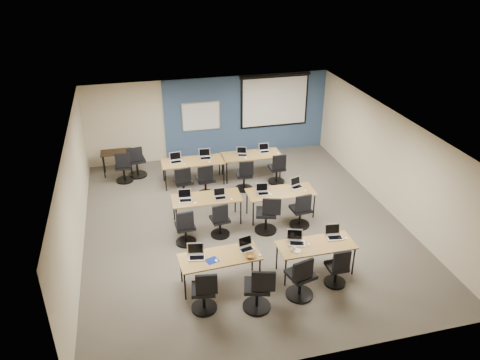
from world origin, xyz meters
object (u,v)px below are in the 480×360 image
object	(u,v)px
task_chair_0	(204,294)
laptop_2	(296,240)
laptop_8	(176,159)
laptop_10	(242,153)
task_chair_3	(337,270)
training_table_front_left	(220,258)
training_table_mid_right	(281,193)
laptop_9	(205,156)
laptop_11	(264,150)
task_chair_6	(267,217)
training_table_front_right	(316,246)
laptop_5	(220,195)
task_chair_10	(245,178)
laptop_0	(196,254)
task_chair_1	(258,292)
whiteboard	(201,116)
utility_table	(116,154)
laptop_6	(263,191)
task_chair_7	(301,213)
training_table_back_left	(193,162)
laptop_4	(185,198)
task_chair_9	(206,183)
task_chair_8	(183,185)
spare_chair_b	(124,169)
task_chair_4	(186,230)
laptop_1	(246,246)
task_chair_11	(277,171)
task_chair_5	(220,223)
laptop_3	(334,234)
task_chair_2	(301,280)
laptop_7	(296,185)
training_table_mid_left	(207,199)
projector_screen	(275,98)
training_table_back_right	(251,156)

from	to	relation	value
task_chair_0	laptop_2	distance (m)	2.35
laptop_8	laptop_10	world-z (taller)	laptop_8
task_chair_3	training_table_front_left	bearing A→B (deg)	165.00
training_table_mid_right	laptop_9	distance (m)	3.00
laptop_11	task_chair_6	bearing A→B (deg)	-104.18
training_table_front_right	laptop_5	bearing A→B (deg)	122.04
task_chair_10	laptop_11	distance (m)	1.37
laptop_5	laptop_10	world-z (taller)	same
laptop_0	task_chair_1	bearing A→B (deg)	-34.40
whiteboard	utility_table	bearing A→B (deg)	-167.71
laptop_6	utility_table	world-z (taller)	laptop_6
task_chair_7	laptop_9	distance (m)	3.74
training_table_back_left	laptop_11	bearing A→B (deg)	5.09
whiteboard	training_table_back_left	world-z (taller)	whiteboard
training_table_back_left	laptop_4	distance (m)	2.33
laptop_2	task_chair_9	size ratio (longest dim) A/B	0.35
training_table_back_left	task_chair_10	size ratio (longest dim) A/B	1.87
task_chair_8	spare_chair_b	bearing A→B (deg)	130.79
training_table_front_left	laptop_0	world-z (taller)	laptop_0
training_table_back_left	task_chair_4	bearing A→B (deg)	-101.08
task_chair_1	spare_chair_b	size ratio (longest dim) A/B	1.04
training_table_front_left	laptop_1	distance (m)	0.63
laptop_10	task_chair_11	bearing A→B (deg)	-21.00
task_chair_5	spare_chair_b	distance (m)	4.21
laptop_4	utility_table	xyz separation A→B (m)	(-1.66, 3.46, -0.13)
laptop_4	laptop_2	bearing A→B (deg)	-43.69
laptop_0	laptop_8	xyz separation A→B (m)	(0.17, 4.76, -0.00)
training_table_back_left	laptop_10	xyz separation A→B (m)	(1.53, 0.07, 0.10)
task_chair_7	laptop_3	bearing A→B (deg)	-90.37
training_table_back_left	task_chair_9	bearing A→B (deg)	-75.33
task_chair_5	task_chair_2	bearing A→B (deg)	-74.35
training_table_back_left	task_chair_9	size ratio (longest dim) A/B	1.83
task_chair_8	laptop_9	distance (m)	1.36
task_chair_1	task_chair_6	bearing A→B (deg)	84.56
laptop_4	laptop_6	xyz separation A→B (m)	(2.00, -0.14, -0.00)
task_chair_3	task_chair_8	size ratio (longest dim) A/B	0.93
laptop_0	laptop_1	size ratio (longest dim) A/B	1.11
laptop_4	laptop_7	world-z (taller)	laptop_4
training_table_mid_left	laptop_7	bearing A→B (deg)	1.59
laptop_9	spare_chair_b	xyz separation A→B (m)	(-2.43, 0.44, -0.38)
whiteboard	task_chair_3	distance (m)	7.48
task_chair_11	training_table_back_left	bearing A→B (deg)	165.19
training_table_front_right	task_chair_2	xyz separation A→B (m)	(-0.61, -0.71, -0.25)
projector_screen	training_table_back_right	bearing A→B (deg)	-125.95
training_table_mid_right	task_chair_3	xyz separation A→B (m)	(0.27, -2.99, -0.29)
task_chair_4	laptop_9	bearing A→B (deg)	67.87
training_table_front_left	laptop_9	xyz separation A→B (m)	(0.59, 4.93, 0.11)
laptop_0	laptop_2	bearing A→B (deg)	10.05
laptop_7	spare_chair_b	world-z (taller)	spare_chair_b
task_chair_10	training_table_front_right	bearing A→B (deg)	-76.91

